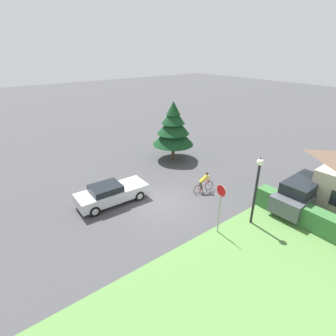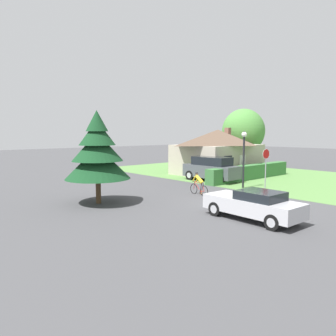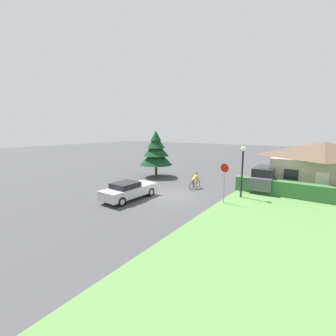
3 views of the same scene
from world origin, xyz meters
name	(u,v)px [view 3 (image 3 of 3)]	position (x,y,z in m)	size (l,w,h in m)	color
ground_plane	(169,196)	(0.00, 0.00, 0.00)	(140.00, 140.00, 0.00)	#424244
cottage_house	(323,165)	(10.09, 9.83, 2.25)	(8.76, 6.47, 4.55)	#B2A893
hedge_row	(305,192)	(9.19, 5.39, 0.62)	(10.74, 0.90, 1.24)	#387038
sedan_left_lane	(129,190)	(-2.08, -2.50, 0.73)	(1.92, 4.68, 1.41)	#BCBCC1
cyclist	(195,181)	(0.55, 3.39, 0.72)	(0.44, 1.72, 1.49)	black
parked_suv_right	(264,178)	(5.82, 6.93, 1.03)	(2.07, 4.88, 2.04)	#4C5156
stop_sign	(224,175)	(4.30, 0.86, 2.08)	(0.68, 0.08, 2.98)	gray
street_lamp	(243,163)	(4.91, 3.07, 2.81)	(0.38, 0.38, 4.18)	black
conifer_tall_near	(156,152)	(-5.64, 5.51, 2.93)	(3.71, 3.71, 5.31)	#4C3823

